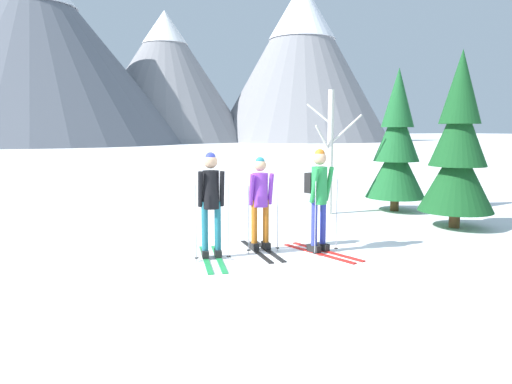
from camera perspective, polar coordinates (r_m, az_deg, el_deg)
name	(u,v)px	position (r m, az deg, el deg)	size (l,w,h in m)	color
ground_plane	(270,253)	(8.71, 1.61, -7.18)	(400.00, 400.00, 0.00)	white
skier_in_black	(211,200)	(8.22, -5.30, -0.96)	(0.63, 1.80, 1.81)	green
skier_in_purple	(260,200)	(8.74, 0.51, -0.93)	(0.61, 1.70, 1.70)	black
skier_in_green	(319,194)	(8.67, 7.37, -0.19)	(0.80, 1.71, 1.85)	red
pine_tree_near	(397,146)	(13.48, 16.18, 5.15)	(1.57, 1.57, 3.79)	#51381E
pine_tree_mid	(458,148)	(11.58, 22.64, 4.81)	(1.62, 1.62, 3.90)	#51381E
birch_tree_tall	(330,150)	(12.65, 8.71, 4.86)	(1.34, 0.56, 3.19)	silver
mountain_ridge_distant	(8,52)	(87.69, -27.11, 14.43)	(122.85, 56.21, 28.69)	slate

